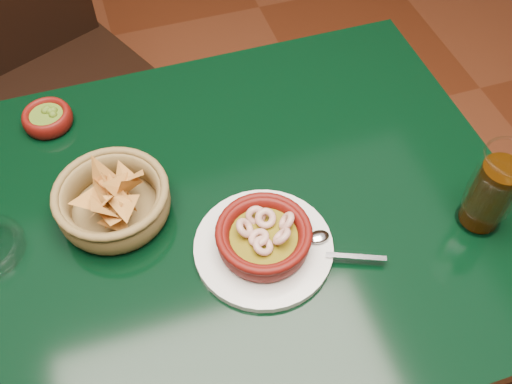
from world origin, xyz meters
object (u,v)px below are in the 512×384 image
object	(u,v)px
chip_basket	(113,201)
cola_drink	(493,190)
shrimp_plate	(264,240)
dining_table	(180,255)
dining_chair	(50,72)

from	to	relation	value
chip_basket	cola_drink	distance (m)	0.62
shrimp_plate	chip_basket	world-z (taller)	chip_basket
dining_table	dining_chair	xyz separation A→B (m)	(-0.19, 0.71, -0.10)
dining_table	shrimp_plate	bearing A→B (deg)	-35.43
dining_chair	shrimp_plate	size ratio (longest dim) A/B	3.42
shrimp_plate	cola_drink	world-z (taller)	cola_drink
cola_drink	shrimp_plate	bearing A→B (deg)	171.23
chip_basket	cola_drink	xyz separation A→B (m)	(0.58, -0.20, 0.05)
shrimp_plate	cola_drink	size ratio (longest dim) A/B	1.56
dining_table	shrimp_plate	xyz separation A→B (m)	(0.13, -0.09, 0.13)
dining_chair	chip_basket	size ratio (longest dim) A/B	4.46
cola_drink	chip_basket	bearing A→B (deg)	160.75
dining_table	cola_drink	world-z (taller)	cola_drink
chip_basket	shrimp_plate	bearing A→B (deg)	-34.12
chip_basket	cola_drink	bearing A→B (deg)	-19.25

